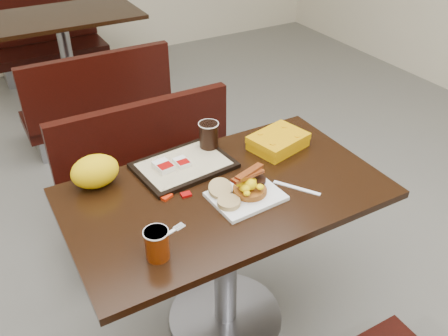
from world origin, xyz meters
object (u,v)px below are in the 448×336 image
bench_near_n (160,180)px  table_far (68,61)px  hashbrown_sleeve_right (182,162)px  tray (184,166)px  coffee_cup_near (157,244)px  fork (164,236)px  platter (246,196)px  bench_far_n (49,38)px  coffee_cup_far (209,135)px  hashbrown_sleeve_left (163,166)px  paper_bag (95,171)px  table_near (226,261)px  clamshell (278,141)px  knife (297,188)px  pancake_stack (250,189)px  bench_far_s (93,95)px

bench_near_n → table_far: bearing=90.0°
hashbrown_sleeve_right → tray: bearing=-6.7°
coffee_cup_near → fork: bearing=55.6°
coffee_cup_near → fork: size_ratio=0.77×
platter → bench_far_n: bearing=87.1°
bench_near_n → coffee_cup_far: size_ratio=9.06×
hashbrown_sleeve_left → coffee_cup_far: coffee_cup_far is taller
bench_far_n → paper_bag: 3.09m
hashbrown_sleeve_left → table_near: bearing=-62.4°
clamshell → platter: bearing=-156.0°
fork → knife: (0.55, 0.00, 0.00)m
platter → fork: platter is taller
fork → paper_bag: paper_bag is taller
tray → coffee_cup_near: bearing=-130.4°
table_near → hashbrown_sleeve_left: hashbrown_sleeve_left is taller
knife → hashbrown_sleeve_right: size_ratio=2.65×
bench_near_n → pancake_stack: 0.88m
coffee_cup_far → tray: bearing=-155.4°
table_far → platter: (0.04, -2.68, 0.38)m
bench_near_n → bench_far_n: size_ratio=1.00×
table_near → platter: 0.39m
knife → tray: (-0.31, 0.34, 0.01)m
platter → table_far: bearing=87.3°
bench_far_n → fork: size_ratio=7.29×
pancake_stack → coffee_cup_near: coffee_cup_near is taller
hashbrown_sleeve_left → bench_far_s: bearing=77.5°
bench_far_n → hashbrown_sleeve_right: 3.11m
knife → paper_bag: bearing=-155.0°
coffee_cup_near → tray: 0.51m
hashbrown_sleeve_left → hashbrown_sleeve_right: size_ratio=1.19×
fork → hashbrown_sleeve_left: bearing=50.1°
knife → coffee_cup_near: bearing=-116.4°
pancake_stack → hashbrown_sleeve_right: bearing=115.9°
paper_bag → pancake_stack: bearing=-35.9°
coffee_cup_near → hashbrown_sleeve_right: size_ratio=1.50×
knife → tray: size_ratio=0.50×
bench_far_n → coffee_cup_far: 3.05m
knife → tray: 0.46m
table_near → hashbrown_sleeve_left: 0.49m
table_near → hashbrown_sleeve_right: (-0.08, 0.22, 0.40)m
table_near → coffee_cup_far: coffee_cup_far is taller
table_far → tray: tray is taller
bench_far_s → coffee_cup_near: size_ratio=9.46×
bench_near_n → coffee_cup_near: (-0.36, -0.90, 0.44)m
tray → fork: bearing=-130.5°
table_far → bench_far_s: (0.00, -0.70, -0.02)m
hashbrown_sleeve_right → coffee_cup_near: bearing=-126.9°
table_near → coffee_cup_far: bearing=74.3°
bench_near_n → bench_far_s: 1.20m
pancake_stack → hashbrown_sleeve_right: size_ratio=1.80×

